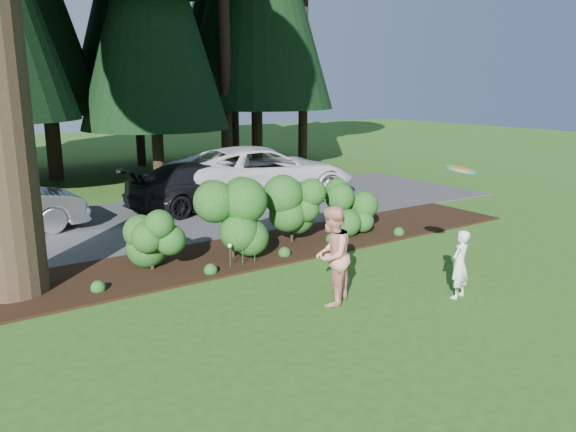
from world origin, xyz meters
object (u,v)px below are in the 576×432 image
Objects in this scene: frisbee at (461,169)px; car_dark_suv at (204,185)px; adult at (332,256)px; child at (460,264)px; car_white_suv at (261,173)px.

car_dark_suv is at bearing 92.38° from frisbee.
adult is at bearing 153.08° from frisbee.
frisbee is at bearing -44.49° from child.
car_dark_suv is 8.51m from adult.
child is at bearing -30.56° from frisbee.
car_white_suv is 5.07× the size of child.
car_white_suv reaches higher than child.
adult reaches higher than car_dark_suv.
frisbee reaches higher than car_white_suv.
car_white_suv is 11.55× the size of frisbee.
adult is 3.19× the size of frisbee.
frisbee reaches higher than adult.
car_white_suv is 1.29× the size of car_dark_suv.
adult is 2.70m from frisbee.
frisbee is (0.39, -9.38, 1.62)m from car_dark_suv.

